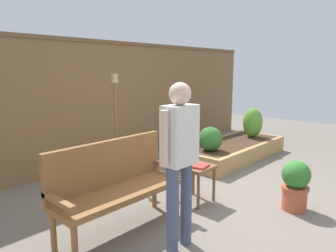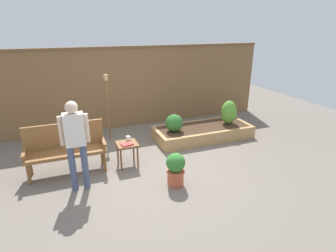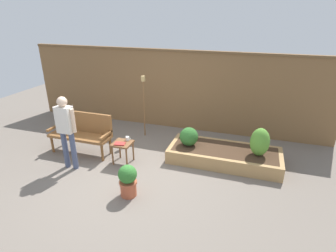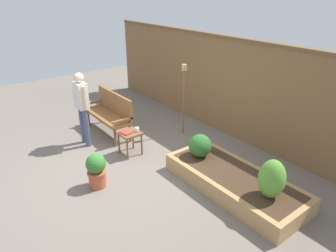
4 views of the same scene
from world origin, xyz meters
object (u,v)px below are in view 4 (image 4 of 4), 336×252
book_on_table (125,133)px  person_by_bench (82,103)px  shrub_near_bench (200,146)px  cup_on_table (137,130)px  side_table (130,136)px  garden_bench (111,110)px  shrub_far_corner (272,179)px  potted_boxwood (96,170)px  tiki_torch (184,87)px

book_on_table → person_by_bench: person_by_bench is taller
shrub_near_bench → cup_on_table: bearing=-156.2°
side_table → person_by_bench: size_ratio=0.31×
side_table → garden_bench: bearing=170.3°
book_on_table → person_by_bench: (-0.94, -0.44, 0.44)m
side_table → cup_on_table: 0.20m
book_on_table → shrub_far_corner: 2.90m
cup_on_table → book_on_table: (-0.08, -0.22, -0.03)m
potted_boxwood → person_by_bench: 1.75m
garden_bench → person_by_bench: person_by_bench is taller
cup_on_table → tiki_torch: tiki_torch is taller
tiki_torch → cup_on_table: bearing=-83.2°
shrub_far_corner → tiki_torch: bearing=164.8°
potted_boxwood → shrub_near_bench: 1.84m
tiki_torch → side_table: bearing=-86.2°
side_table → cup_on_table: size_ratio=4.14×
potted_boxwood → cup_on_table: bearing=115.5°
shrub_near_bench → tiki_torch: 1.70m
book_on_table → tiki_torch: 1.66m
potted_boxwood → tiki_torch: (-0.71, 2.48, 0.78)m
cup_on_table → shrub_near_bench: (1.23, 0.54, -0.02)m
side_table → shrub_near_bench: shrub_near_bench is taller
book_on_table → potted_boxwood: (0.63, -0.93, -0.17)m
cup_on_table → tiki_torch: bearing=96.8°
shrub_far_corner → person_by_bench: person_by_bench is taller
potted_boxwood → shrub_far_corner: bearing=38.2°
book_on_table → tiki_torch: bearing=81.8°
side_table → potted_boxwood: (0.61, -1.02, -0.07)m
garden_bench → shrub_far_corner: 3.94m
garden_bench → tiki_torch: bearing=50.9°
cup_on_table → shrub_near_bench: bearing=23.8°
garden_bench → cup_on_table: (1.19, -0.05, -0.02)m
garden_bench → shrub_near_bench: garden_bench is taller
garden_bench → potted_boxwood: garden_bench is taller
shrub_near_bench → person_by_bench: bearing=-151.6°
potted_boxwood → shrub_far_corner: 2.77m
shrub_far_corner → person_by_bench: size_ratio=0.38×
garden_bench → side_table: bearing=-9.7°
cup_on_table → person_by_bench: person_by_bench is taller
garden_bench → tiki_torch: (1.03, 1.27, 0.56)m
shrub_far_corner → tiki_torch: tiki_torch is taller
person_by_bench → shrub_near_bench: bearing=28.4°
cup_on_table → person_by_bench: bearing=-146.5°
person_by_bench → cup_on_table: bearing=33.5°
side_table → tiki_torch: (-0.10, 1.46, 0.71)m
shrub_far_corner → shrub_near_bench: bearing=180.0°
cup_on_table → potted_boxwood: 1.30m
shrub_near_bench → shrub_far_corner: bearing=0.0°
side_table → cup_on_table: bearing=66.3°
shrub_near_bench → book_on_table: bearing=-149.5°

